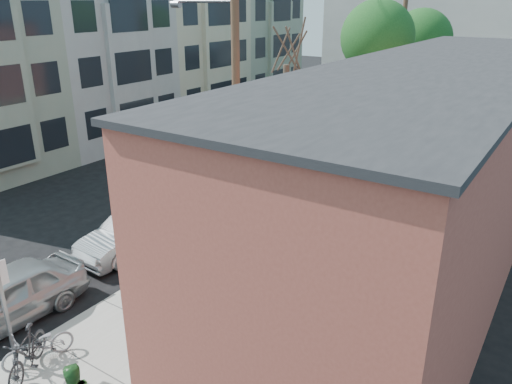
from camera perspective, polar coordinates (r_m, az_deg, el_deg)
The scene contains 25 objects.
ground at distance 17.81m, azimuth -16.34°, elevation -7.24°, with size 120.00×120.00×0.00m, color black.
sidewalk at distance 23.77m, azimuth 11.23°, elevation 0.75°, with size 4.50×58.00×0.15m, color #ACAA9F.
cafe_building at distance 15.95m, azimuth 19.35°, elevation 1.97°, with size 6.60×20.20×6.61m.
apartment_row at distance 34.17m, azimuth -12.51°, elevation 14.52°, with size 6.30×32.00×9.00m.
end_cap_building at distance 53.79m, azimuth 18.76°, elevation 17.85°, with size 18.00×8.00×12.00m, color #A5A6A1.
sign_post at distance 12.88m, azimuth -26.89°, elevation -11.19°, with size 0.07×0.45×2.80m.
parking_meter_near at distance 15.31m, azimuth -13.69°, elevation -7.71°, with size 0.14×0.14×1.24m.
parking_meter_far at distance 22.85m, azimuth 5.18°, elevation 2.67°, with size 0.14×0.14×1.24m.
utility_pole_near at distance 17.33m, azimuth -2.47°, elevation 11.83°, with size 3.57×0.28×10.00m.
utility_pole_far at distance 32.86m, azimuth 16.23°, elevation 15.42°, with size 1.80×0.28×10.00m.
tree_bare at distance 19.90m, azimuth 3.31°, elevation 6.07°, with size 0.24×0.24×5.77m.
tree_leafy_mid at distance 27.78m, azimuth 13.68°, elevation 16.79°, with size 3.80×3.80×8.11m.
tree_leafy_far at distance 35.45m, azimuth 18.34°, elevation 16.16°, with size 3.94×3.94×7.54m.
patio_chair_a at distance 12.12m, azimuth -6.96°, elevation -18.12°, with size 0.50×0.50×0.88m, color #13472F, non-canonical shape.
patio_chair_b at distance 12.18m, azimuth -7.30°, elevation -17.90°, with size 0.50×0.50×0.88m, color #13472F, non-canonical shape.
patron_grey at distance 12.75m, azimuth -3.98°, elevation -13.30°, with size 0.64×0.42×1.75m, color gray.
cyclist at distance 14.39m, azimuth -5.71°, elevation -8.69°, with size 1.21×0.69×1.87m, color maroon.
cyclist_bike at distance 14.64m, azimuth -5.64°, elevation -10.35°, with size 0.59×1.70×0.89m, color black.
parked_bike_a at distance 13.02m, azimuth -24.75°, elevation -16.40°, with size 0.52×1.85×1.11m, color black.
parked_bike_b at distance 13.33m, azimuth -23.65°, elevation -15.87°, with size 0.58×1.67×0.88m, color slate.
car_0 at distance 15.22m, azimuth -26.91°, elevation -10.74°, with size 1.81×4.49×1.53m, color #AFB4B7.
car_1 at distance 17.78m, azimuth -13.68°, elevation -4.47°, with size 1.49×4.27×1.41m, color #A1A5A8.
car_2 at distance 21.51m, azimuth -3.66°, elevation 0.53°, with size 1.80×4.42×1.28m, color black.
car_3 at distance 26.70m, azimuth 5.08°, elevation 4.79°, with size 2.33×5.05×1.40m, color silver.
bus at distance 39.16m, azimuth 10.31°, elevation 10.87°, with size 2.33×9.94×2.77m, color silver.
Camera 1 is at (12.40, -9.78, 8.25)m, focal length 35.00 mm.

